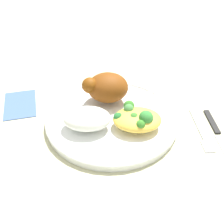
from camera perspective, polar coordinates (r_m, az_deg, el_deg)
name	(u,v)px	position (r m, az deg, el deg)	size (l,w,h in m)	color
ground_plane	(112,122)	(0.65, 0.00, -2.05)	(2.00, 2.00, 0.00)	#C0C097
plate	(112,119)	(0.64, 0.00, -1.35)	(0.29, 0.29, 0.02)	white
roasted_chicken	(106,87)	(0.67, -1.11, 4.90)	(0.11, 0.08, 0.07)	brown
rice_pile	(87,119)	(0.60, -4.92, -1.31)	(0.10, 0.07, 0.04)	white
mac_cheese_with_broccoli	(137,118)	(0.60, 4.96, -1.28)	(0.10, 0.08, 0.04)	yellow
fork	(201,131)	(0.65, 17.26, -3.66)	(0.03, 0.14, 0.01)	#B2B2B7
knife	(219,134)	(0.66, 20.39, -4.13)	(0.03, 0.19, 0.01)	black
napkin	(20,104)	(0.74, -17.70, 1.52)	(0.08, 0.11, 0.00)	#47669E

